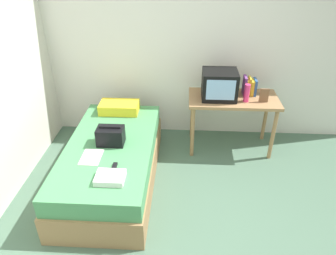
{
  "coord_description": "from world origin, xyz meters",
  "views": [
    {
      "loc": [
        -0.04,
        -2.27,
        2.54
      ],
      "look_at": [
        -0.23,
        1.08,
        0.55
      ],
      "focal_mm": 33.97,
      "sensor_mm": 36.0,
      "label": 1
    }
  ],
  "objects": [
    {
      "name": "folded_towel",
      "position": [
        -0.73,
        0.07,
        0.57
      ],
      "size": [
        0.28,
        0.22,
        0.06
      ],
      "primitive_type": "cube",
      "color": "white",
      "rests_on": "bed"
    },
    {
      "name": "tv",
      "position": [
        0.4,
        1.52,
        0.95
      ],
      "size": [
        0.44,
        0.39,
        0.36
      ],
      "color": "black",
      "rests_on": "desk"
    },
    {
      "name": "ground_plane",
      "position": [
        0.0,
        0.0,
        0.0
      ],
      "size": [
        8.0,
        8.0,
        0.0
      ],
      "primitive_type": "plane",
      "color": "#4C6B56"
    },
    {
      "name": "water_bottle",
      "position": [
        0.74,
        1.42,
        0.88
      ],
      "size": [
        0.07,
        0.07,
        0.23
      ],
      "primitive_type": "cylinder",
      "color": "#E53372",
      "rests_on": "desk"
    },
    {
      "name": "remote_dark",
      "position": [
        -0.73,
        0.26,
        0.55
      ],
      "size": [
        0.04,
        0.16,
        0.02
      ],
      "primitive_type": "cube",
      "color": "black",
      "rests_on": "bed"
    },
    {
      "name": "desk",
      "position": [
        0.6,
        1.53,
        0.67
      ],
      "size": [
        1.16,
        0.6,
        0.77
      ],
      "color": "#9E754C",
      "rests_on": "ground"
    },
    {
      "name": "handbag",
      "position": [
        -0.86,
        0.71,
        0.64
      ],
      "size": [
        0.3,
        0.2,
        0.23
      ],
      "color": "black",
      "rests_on": "bed"
    },
    {
      "name": "remote_silver",
      "position": [
        -1.03,
        0.95,
        0.55
      ],
      "size": [
        0.04,
        0.14,
        0.02
      ],
      "primitive_type": "cube",
      "color": "#B7B7BC",
      "rests_on": "bed"
    },
    {
      "name": "magazine",
      "position": [
        -1.01,
        0.43,
        0.54
      ],
      "size": [
        0.21,
        0.29,
        0.01
      ],
      "primitive_type": "cube",
      "color": "white",
      "rests_on": "bed"
    },
    {
      "name": "book_row",
      "position": [
        0.81,
        1.65,
        0.88
      ],
      "size": [
        0.17,
        0.17,
        0.25
      ],
      "color": "#7A3D89",
      "rests_on": "desk"
    },
    {
      "name": "wall_back",
      "position": [
        0.0,
        2.0,
        1.3
      ],
      "size": [
        5.2,
        0.1,
        2.6
      ],
      "primitive_type": "cube",
      "color": "silver",
      "rests_on": "ground"
    },
    {
      "name": "pillow",
      "position": [
        -0.91,
        1.48,
        0.61
      ],
      "size": [
        0.51,
        0.3,
        0.13
      ],
      "primitive_type": "cube",
      "color": "yellow",
      "rests_on": "bed"
    },
    {
      "name": "picture_frame",
      "position": [
        0.95,
        1.42,
        0.86
      ],
      "size": [
        0.11,
        0.02,
        0.18
      ],
      "primitive_type": "cube",
      "color": "brown",
      "rests_on": "desk"
    },
    {
      "name": "bed",
      "position": [
        -0.87,
        0.71,
        0.27
      ],
      "size": [
        1.0,
        2.0,
        0.54
      ],
      "color": "#9E754C",
      "rests_on": "ground"
    }
  ]
}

